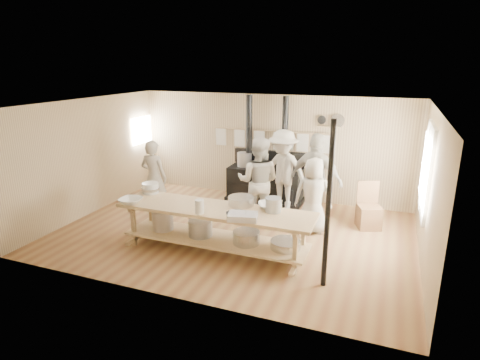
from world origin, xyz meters
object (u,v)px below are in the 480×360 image
Objects in this scene: cook_far_left at (154,178)px; cook_right at (316,181)px; cook_left at (258,181)px; cook_by_window at (283,171)px; prep_table at (215,225)px; chair at (369,215)px; roasting_pan at (243,217)px; stove at (265,181)px; cook_center at (313,196)px.

cook_right reaches higher than cook_far_left.
cook_right reaches higher than cook_left.
cook_left is 0.95m from cook_by_window.
chair is (2.54, 2.17, -0.23)m from prep_table.
cook_left is at bearing 100.80° from roasting_pan.
cook_center is at bearing -45.36° from stove.
cook_left is 1.93m from roasting_pan.
cook_center is at bearing 45.77° from prep_table.
cook_right reaches higher than cook_center.
prep_table is 1.65m from cook_left.
stove is at bearing -83.95° from cook_left.
cook_far_left is at bearing 24.63° from cook_right.
cook_right is (1.45, 1.89, 0.47)m from prep_table.
stove reaches higher than chair.
roasting_pan is at bearing -147.93° from chair.
roasting_pan is (0.08, -2.80, -0.05)m from cook_by_window.
cook_far_left is 0.91× the size of cook_left.
cook_center is at bearing 109.57° from cook_right.
cook_by_window reaches higher than prep_table.
stove is 1.31× the size of cook_right.
stove is 1.52× the size of cook_far_left.
cook_right is at bearing 173.52° from chair.
prep_table is at bearing 153.56° from roasting_pan.
cook_left is 0.98× the size of cook_by_window.
cook_center reaches higher than chair.
chair is at bearing 40.48° from prep_table.
cook_center is 3.23× the size of roasting_pan.
prep_table is 1.82× the size of cook_right.
cook_by_window is at bearing 150.35° from chair.
roasting_pan is (-0.79, -2.22, -0.09)m from cook_right.
chair is (4.62, 0.88, -0.57)m from cook_far_left.
cook_far_left reaches higher than chair.
prep_table is at bearing 73.40° from cook_left.
cook_far_left is at bearing 0.99° from cook_left.
stove reaches higher than cook_right.
prep_table is at bearing 67.41° from cook_right.
cook_left is at bearing -8.90° from cook_center.
cook_far_left is at bearing -3.11° from cook_center.
cook_far_left is 2.40m from cook_left.
cook_center is (1.18, -0.04, -0.16)m from cook_left.
stove is 2.69m from chair.
prep_table is at bearing 38.89° from cook_center.
cook_far_left is 3.54× the size of roasting_pan.
cook_far_left is 0.86× the size of cook_right.
chair is (1.09, 0.28, -0.71)m from cook_right.
chair is at bearing -18.44° from stove.
stove is at bearing -23.00° from cook_right.
cook_left is at bearing -92.69° from cook_by_window.
cook_by_window is at bearing -43.18° from stove.
cook_right is (-0.03, 0.37, 0.21)m from cook_center.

